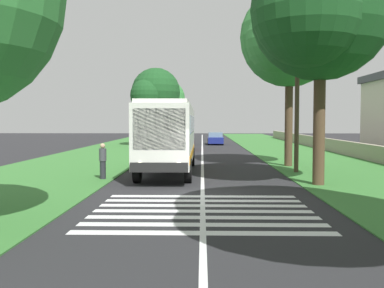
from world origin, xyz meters
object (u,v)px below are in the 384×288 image
trailing_car_1 (215,139)px  pedestrian (103,161)px  roadside_tree_left_1 (164,100)px  trailing_car_0 (185,143)px  roadside_tree_right_1 (287,40)px  roadside_tree_left_2 (154,94)px  roadside_tree_right_2 (316,15)px  coach_bus (169,133)px  utility_pole (297,92)px

trailing_car_1 → pedestrian: bearing=168.7°
trailing_car_1 → roadside_tree_left_1: (17.20, 7.53, 5.27)m
trailing_car_0 → pedestrian: pedestrian is taller
trailing_car_1 → roadside_tree_right_1: bearing=-171.9°
trailing_car_1 → roadside_tree_left_2: 9.05m
trailing_car_0 → roadside_tree_right_1: 18.12m
roadside_tree_left_1 → roadside_tree_right_1: roadside_tree_right_1 is taller
roadside_tree_right_2 → pedestrian: size_ratio=6.18×
roadside_tree_left_2 → roadside_tree_right_1: bearing=-154.5°
roadside_tree_left_1 → roadside_tree_left_2: 20.33m
trailing_car_1 → roadside_tree_left_1: 19.50m
trailing_car_1 → roadside_tree_right_2: 33.65m
trailing_car_1 → roadside_tree_left_2: (-3.12, 6.80, 5.08)m
roadside_tree_left_2 → roadside_tree_right_1: size_ratio=0.79×
coach_bus → roadside_tree_right_1: roadside_tree_right_1 is taller
roadside_tree_right_1 → pedestrian: (-6.36, 9.82, -6.73)m
roadside_tree_left_1 → pedestrian: (-48.44, -1.27, -5.03)m
trailing_car_1 → roadside_tree_right_1: size_ratio=0.40×
trailing_car_1 → pedestrian: 31.86m
coach_bus → trailing_car_0: size_ratio=2.60×
roadside_tree_left_2 → roadside_tree_right_1: roadside_tree_right_1 is taller
roadside_tree_right_1 → utility_pole: 4.72m
roadside_tree_left_1 → roadside_tree_left_2: bearing=-178.0°
coach_bus → roadside_tree_right_1: (3.40, -6.89, 5.49)m
roadside_tree_left_2 → utility_pole: (-25.10, -10.31, -1.44)m
roadside_tree_left_2 → roadside_tree_right_2: roadside_tree_right_2 is taller
roadside_tree_left_2 → roadside_tree_right_1: (-21.75, -10.36, 1.89)m
roadside_tree_left_1 → utility_pole: roadside_tree_left_1 is taller
roadside_tree_right_2 → utility_pole: size_ratio=1.27×
roadside_tree_right_2 → roadside_tree_left_1: bearing=12.2°
trailing_car_1 → utility_pole: utility_pole is taller
trailing_car_1 → roadside_tree_left_2: roadside_tree_left_2 is taller
roadside_tree_left_1 → roadside_tree_right_1: (-42.07, -11.09, 1.70)m
trailing_car_0 → roadside_tree_right_1: size_ratio=0.40×
trailing_car_0 → trailing_car_1: bearing=-18.5°
roadside_tree_right_1 → roadside_tree_left_1: bearing=14.8°
coach_bus → trailing_car_0: coach_bus is taller
trailing_car_1 → utility_pole: size_ratio=0.52×
roadside_tree_right_2 → utility_pole: 5.49m
trailing_car_0 → roadside_tree_right_2: roadside_tree_right_2 is taller
trailing_car_1 → roadside_tree_right_2: size_ratio=0.41×
roadside_tree_left_2 → utility_pole: 27.17m
pedestrian → roadside_tree_left_1: bearing=1.5°
utility_pole → coach_bus: bearing=90.5°
coach_bus → trailing_car_0: bearing=-0.4°
roadside_tree_left_1 → coach_bus: bearing=-174.7°
pedestrian → roadside_tree_right_1: bearing=-57.0°
roadside_tree_left_1 → utility_pole: bearing=-166.3°
roadside_tree_left_2 → roadside_tree_left_1: bearing=2.0°
trailing_car_0 → roadside_tree_left_1: roadside_tree_left_1 is taller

